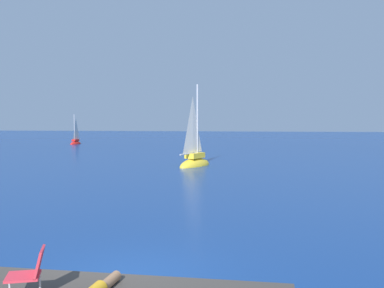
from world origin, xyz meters
TOP-DOWN VIEW (x-y plane):
  - ground_plane at (0.00, 0.00)m, footprint 160.00×160.00m
  - sailboat_near at (-0.48, 21.73)m, footprint 2.61×3.45m
  - sailboat_far at (-16.51, 42.38)m, footprint 1.12×2.15m
  - beach_chair at (-0.97, -3.13)m, footprint 0.71×0.63m

SIDE VIEW (x-z plane):
  - ground_plane at x=0.00m, z-range 0.00..0.00m
  - sailboat_far at x=-16.51m, z-range -1.74..2.16m
  - sailboat_near at x=-0.48m, z-range -2.82..3.50m
  - beach_chair at x=-0.97m, z-range 0.83..1.62m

